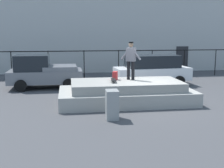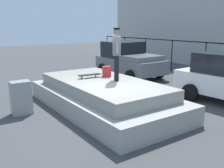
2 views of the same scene
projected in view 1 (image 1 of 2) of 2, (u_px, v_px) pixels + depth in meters
ground_plane at (148, 103)px, 13.16m from camera, size 60.00×60.00×0.00m
concrete_ledge at (126, 93)px, 13.17m from camera, size 5.91×2.91×0.98m
skateboarder at (131, 58)px, 13.30m from camera, size 0.87×0.59×1.71m
skateboard at (113, 80)px, 12.82m from camera, size 0.29×0.83×0.12m
backpack at (115, 76)px, 13.41m from camera, size 0.28×0.33×0.38m
car_grey_pickup_near at (43, 72)px, 16.62m from camera, size 4.06×2.21×1.88m
car_white_hatchback_mid at (152, 69)px, 17.50m from camera, size 4.50×2.26×1.79m
utility_box at (112, 105)px, 10.64m from camera, size 0.46×0.61×1.07m
fence_row at (119, 58)px, 20.50m from camera, size 24.06×0.06×1.90m
warehouse_building at (106, 28)px, 26.64m from camera, size 28.98×8.41×6.94m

